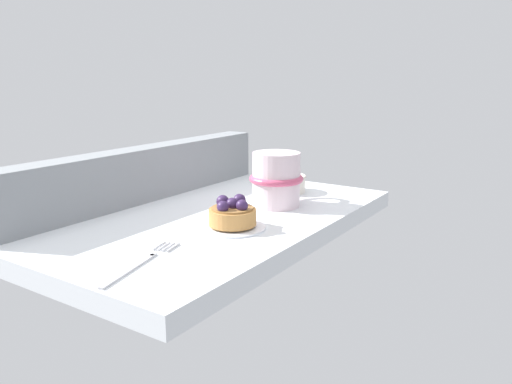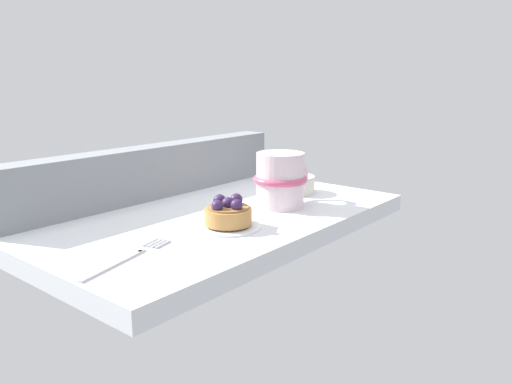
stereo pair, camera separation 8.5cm
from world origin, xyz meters
The scene contains 7 objects.
ground_plane centered at (0.00, 0.00, -1.50)cm, with size 65.23×39.66×3.00cm, color silver.
window_rail_back centered at (0.00, 17.11, 4.98)cm, with size 63.92×5.44×9.97cm, color gray.
dessert_plate centered at (-5.25, -8.14, 0.31)cm, with size 10.34×10.34×0.65cm.
raspberry_tart centered at (-5.22, -8.10, 2.41)cm, with size 7.38×7.38×4.46cm.
coffee_mug centered at (10.70, -6.50, 4.93)cm, with size 13.51×9.81×9.81cm.
dessert_fork centered at (-23.70, -7.34, 0.30)cm, with size 16.60×5.74×0.60cm.
sugar_bowl centered at (21.02, -2.41, 1.87)cm, with size 8.15×8.15×3.48cm.
Camera 1 is at (-66.33, -53.14, 23.61)cm, focal length 35.71 mm.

